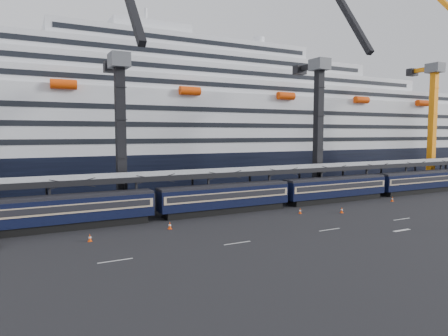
# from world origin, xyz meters

# --- Properties ---
(ground) EXTENTS (260.00, 260.00, 0.00)m
(ground) POSITION_xyz_m (0.00, 0.00, 0.00)
(ground) COLOR black
(ground) RESTS_ON ground
(lane_markings) EXTENTS (111.00, 4.27, 0.02)m
(lane_markings) POSITION_xyz_m (8.15, -5.23, 0.01)
(lane_markings) COLOR beige
(lane_markings) RESTS_ON ground
(train) EXTENTS (133.05, 3.00, 4.05)m
(train) POSITION_xyz_m (-4.65, 10.00, 2.20)
(train) COLOR black
(train) RESTS_ON ground
(canopy) EXTENTS (130.00, 6.25, 5.53)m
(canopy) POSITION_xyz_m (0.00, 14.00, 5.25)
(canopy) COLOR gray
(canopy) RESTS_ON ground
(cruise_ship) EXTENTS (214.09, 28.84, 34.00)m
(cruise_ship) POSITION_xyz_m (-1.08, 45.99, 12.34)
(cruise_ship) COLOR black
(cruise_ship) RESTS_ON ground
(crane_dark_near) EXTENTS (4.50, 17.75, 35.08)m
(crane_dark_near) POSITION_xyz_m (-20.00, 18.59, 11.93)
(crane_dark_near) COLOR #4F5257
(crane_dark_near) RESTS_ON ground
(crane_dark_mid) EXTENTS (4.50, 18.24, 39.64)m
(crane_dark_mid) POSITION_xyz_m (15.00, 17.59, 13.36)
(crane_dark_mid) COLOR #4F5257
(crane_dark_mid) RESTS_ON ground
(crane_yellow_near) EXTENTS (4.50, 20.12, 40.16)m
(crane_yellow_near) POSITION_xyz_m (48.00, 18.47, 14.24)
(crane_yellow_near) COLOR #4F5257
(crane_yellow_near) RESTS_ON ground
(traffic_cone_b) EXTENTS (0.40, 0.40, 0.80)m
(traffic_cone_b) POSITION_xyz_m (-26.93, 3.40, 0.39)
(traffic_cone_b) COLOR #F14407
(traffic_cone_b) RESTS_ON ground
(traffic_cone_c) EXTENTS (0.43, 0.43, 0.86)m
(traffic_cone_c) POSITION_xyz_m (-17.97, 4.66, 0.43)
(traffic_cone_c) COLOR #F14407
(traffic_cone_c) RESTS_ON ground
(traffic_cone_d) EXTENTS (0.41, 0.41, 0.83)m
(traffic_cone_d) POSITION_xyz_m (6.12, 2.53, 0.41)
(traffic_cone_d) COLOR #F14407
(traffic_cone_d) RESTS_ON ground
(traffic_cone_e) EXTENTS (0.38, 0.38, 0.76)m
(traffic_cone_e) POSITION_xyz_m (0.79, 4.83, 0.38)
(traffic_cone_e) COLOR #F14407
(traffic_cone_e) RESTS_ON ground
(traffic_cone_f) EXTENTS (0.40, 0.40, 0.80)m
(traffic_cone_f) POSITION_xyz_m (20.02, 5.76, 0.40)
(traffic_cone_f) COLOR #F14407
(traffic_cone_f) RESTS_ON ground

